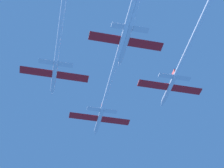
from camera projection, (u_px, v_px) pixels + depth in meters
The scene contains 3 objects.
jet_lead at pixel (109, 86), 107.97m from camera, with size 19.92×60.39×3.30m.
jet_left_wing at pixel (61, 26), 93.45m from camera, with size 19.92×64.11×3.30m.
jet_right_wing at pixel (193, 37), 96.95m from camera, with size 19.92×68.59×3.30m.
Camera 1 is at (-15.89, -92.97, -75.40)m, focal length 58.46 mm.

